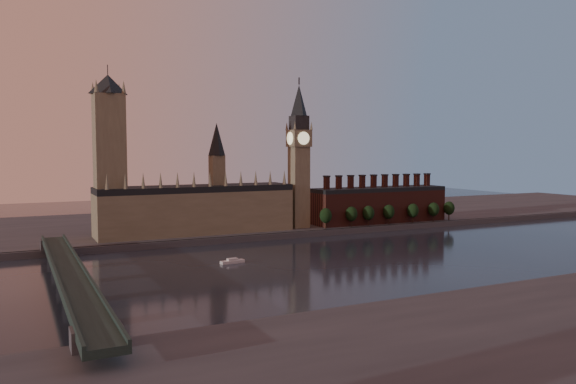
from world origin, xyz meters
The scene contains 15 objects.
ground centered at (0.00, 0.00, 0.00)m, with size 900.00×900.00×0.00m, color black.
north_bank centered at (0.00, 178.04, 2.00)m, with size 900.00×182.00×4.00m.
palace_of_westminster centered at (-64.41, 114.91, 21.63)m, with size 130.00×30.30×74.00m.
victoria_tower centered at (-120.00, 115.00, 59.09)m, with size 24.00×24.00×108.00m.
big_ben centered at (10.00, 110.00, 56.83)m, with size 15.00×15.00×107.00m.
chimney_block centered at (80.00, 110.00, 17.82)m, with size 110.00×25.00×37.00m.
embankment_tree_0 centered at (23.17, 94.11, 13.47)m, with size 8.60×8.60×14.88m.
embankment_tree_1 centered at (45.26, 95.03, 13.47)m, with size 8.60×8.60×14.88m.
embankment_tree_2 centered at (59.97, 94.88, 13.47)m, with size 8.60×8.60×14.88m.
embankment_tree_3 centered at (78.31, 94.90, 13.47)m, with size 8.60×8.60×14.88m.
embankment_tree_4 centered at (99.98, 93.55, 13.47)m, with size 8.60×8.60×14.88m.
embankment_tree_5 centered at (120.32, 93.65, 13.47)m, with size 8.60×8.60×14.88m.
embankment_tree_6 centered at (137.33, 95.07, 13.47)m, with size 8.60×8.60×14.88m.
westminster_bridge centered at (-155.00, -2.70, 7.44)m, with size 14.00×200.00×11.55m.
river_boat centered at (-71.90, 28.18, 1.00)m, with size 13.31×5.03×2.60m.
Camera 1 is at (-174.95, -247.04, 59.32)m, focal length 35.00 mm.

